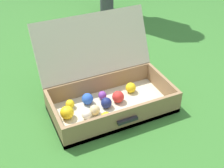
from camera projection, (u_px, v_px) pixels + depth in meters
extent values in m
plane|color=#336B28|center=(120.00, 114.00, 1.64)|extent=(16.00, 16.00, 0.00)
cube|color=beige|center=(112.00, 108.00, 1.66)|extent=(0.66, 0.35, 0.03)
cube|color=olive|center=(54.00, 117.00, 1.52)|extent=(0.02, 0.35, 0.13)
cube|color=olive|center=(162.00, 86.00, 1.74)|extent=(0.02, 0.35, 0.13)
cube|color=olive|center=(126.00, 119.00, 1.51)|extent=(0.63, 0.02, 0.13)
cube|color=olive|center=(100.00, 85.00, 1.75)|extent=(0.63, 0.02, 0.13)
cube|color=beige|center=(94.00, 45.00, 1.68)|extent=(0.66, 0.17, 0.32)
cube|color=black|center=(128.00, 121.00, 1.49)|extent=(0.11, 0.02, 0.02)
sphere|color=yellow|center=(131.00, 88.00, 1.75)|extent=(0.06, 0.06, 0.06)
sphere|color=yellow|center=(70.00, 104.00, 1.63)|extent=(0.05, 0.05, 0.05)
sphere|color=navy|center=(106.00, 103.00, 1.63)|extent=(0.06, 0.06, 0.06)
sphere|color=blue|center=(87.00, 99.00, 1.66)|extent=(0.06, 0.06, 0.06)
sphere|color=yellow|center=(67.00, 113.00, 1.56)|extent=(0.07, 0.07, 0.07)
sphere|color=red|center=(118.00, 97.00, 1.67)|extent=(0.07, 0.07, 0.07)
sphere|color=#D1B784|center=(95.00, 110.00, 1.58)|extent=(0.06, 0.06, 0.06)
sphere|color=yellow|center=(106.00, 117.00, 1.54)|extent=(0.06, 0.06, 0.06)
sphere|color=purple|center=(102.00, 95.00, 1.70)|extent=(0.05, 0.05, 0.05)
sphere|color=white|center=(87.00, 114.00, 1.56)|extent=(0.05, 0.05, 0.05)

